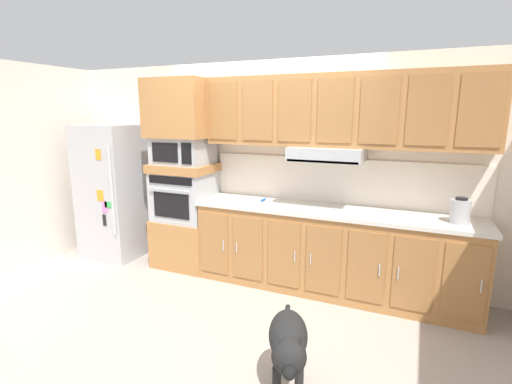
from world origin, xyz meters
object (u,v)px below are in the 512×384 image
object	(u,v)px
microwave	(183,151)
electric_kettle	(460,211)
dog	(288,342)
built_in_oven	(185,196)
screwdriver	(264,200)
refrigerator	(114,191)

from	to	relation	value
microwave	electric_kettle	world-z (taller)	microwave
electric_kettle	dog	world-z (taller)	electric_kettle
built_in_oven	dog	world-z (taller)	built_in_oven
electric_kettle	built_in_oven	bearing A→B (deg)	179.10
microwave	screwdriver	size ratio (longest dim) A/B	4.95
built_in_oven	dog	distance (m)	2.63
refrigerator	built_in_oven	bearing A→B (deg)	3.55
microwave	electric_kettle	xyz separation A→B (m)	(3.02, -0.05, -0.43)
refrigerator	electric_kettle	distance (m)	4.11
microwave	dog	world-z (taller)	microwave
screwdriver	dog	xyz separation A→B (m)	(0.91, -1.75, -0.50)
microwave	dog	distance (m)	2.79
refrigerator	dog	distance (m)	3.48
microwave	screwdriver	bearing A→B (deg)	2.48
microwave	refrigerator	bearing A→B (deg)	-176.45
screwdriver	dog	bearing A→B (deg)	-62.67
screwdriver	refrigerator	bearing A→B (deg)	-176.97
refrigerator	microwave	world-z (taller)	refrigerator
built_in_oven	microwave	distance (m)	0.56
refrigerator	electric_kettle	xyz separation A→B (m)	(4.11, 0.02, 0.15)
electric_kettle	refrigerator	bearing A→B (deg)	-179.72
dog	built_in_oven	bearing A→B (deg)	-150.92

